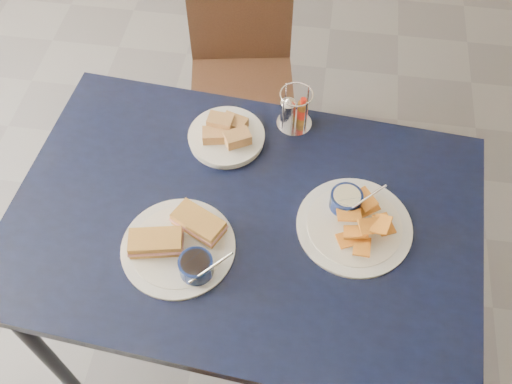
# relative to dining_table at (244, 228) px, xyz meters

# --- Properties ---
(ground) EXTENTS (6.00, 6.00, 0.00)m
(ground) POSITION_rel_dining_table_xyz_m (-0.17, -0.13, -0.69)
(ground) COLOR #58585D
(ground) RESTS_ON ground
(dining_table) EXTENTS (1.38, 0.98, 0.75)m
(dining_table) POSITION_rel_dining_table_xyz_m (0.00, 0.00, 0.00)
(dining_table) COLOR black
(dining_table) RESTS_ON ground
(chair_far) EXTENTS (0.47, 0.46, 0.87)m
(chair_far) POSITION_rel_dining_table_xyz_m (-0.14, 0.89, -0.19)
(chair_far) COLOR black
(chair_far) RESTS_ON ground
(sandwich_plate) EXTENTS (0.32, 0.31, 0.12)m
(sandwich_plate) POSITION_rel_dining_table_xyz_m (-0.15, -0.12, 0.08)
(sandwich_plate) COLOR white
(sandwich_plate) RESTS_ON dining_table
(plantain_plate) EXTENTS (0.32, 0.32, 0.12)m
(plantain_plate) POSITION_rel_dining_table_xyz_m (0.30, 0.03, 0.08)
(plantain_plate) COLOR white
(plantain_plate) RESTS_ON dining_table
(bread_basket) EXTENTS (0.23, 0.23, 0.07)m
(bread_basket) POSITION_rel_dining_table_xyz_m (-0.09, 0.27, 0.08)
(bread_basket) COLOR white
(bread_basket) RESTS_ON dining_table
(condiment_caddy) EXTENTS (0.11, 0.11, 0.14)m
(condiment_caddy) POSITION_rel_dining_table_xyz_m (0.10, 0.36, 0.12)
(condiment_caddy) COLOR silver
(condiment_caddy) RESTS_ON dining_table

